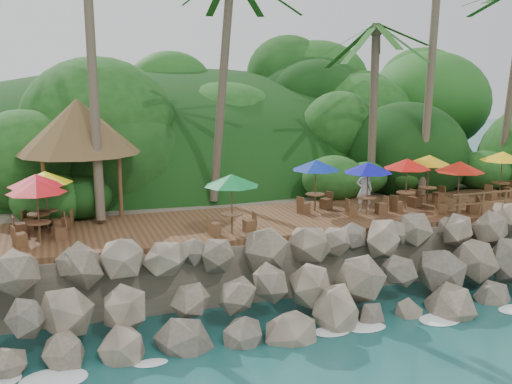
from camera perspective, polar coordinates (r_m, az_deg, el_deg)
name	(u,v)px	position (r m, az deg, el deg)	size (l,w,h in m)	color
ground	(320,339)	(18.88, 6.05, -13.62)	(140.00, 140.00, 0.00)	#19514F
land_base	(197,200)	(33.06, -5.60, -0.79)	(32.00, 25.20, 2.10)	gray
jungle_hill	(171,193)	(40.46, -8.02, -0.14)	(44.80, 28.00, 15.40)	#143811
seawall	(295,281)	(20.14, 3.71, -8.41)	(29.00, 4.00, 2.30)	gray
terrace	(256,222)	(23.42, 0.00, -2.88)	(26.00, 5.00, 0.20)	brown
jungle_foliage	(202,223)	(32.35, -5.15, -2.96)	(44.00, 16.00, 12.00)	#143811
foam_line	(316,334)	(19.11, 5.67, -13.18)	(25.20, 0.80, 0.06)	white
palapa	(78,126)	(25.24, -16.44, 5.96)	(4.87, 4.87, 4.60)	brown
dining_clusters	(271,175)	(23.00, 1.42, 1.61)	(24.75, 4.72, 2.13)	brown
waiter	(364,190)	(25.07, 10.19, 0.18)	(0.64, 0.42, 1.76)	silver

